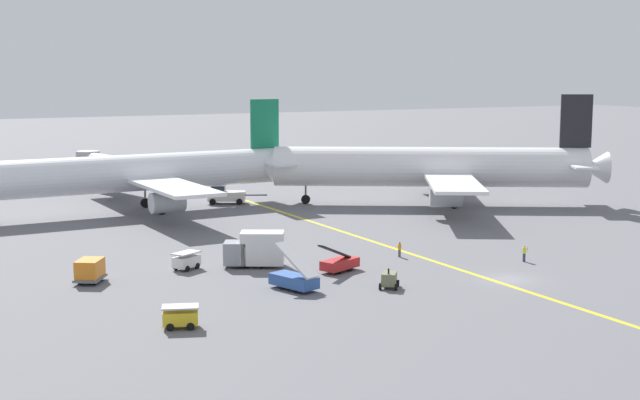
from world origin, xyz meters
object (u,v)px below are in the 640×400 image
at_px(gse_stair_truck_yellow, 294,278).
at_px(gse_baggage_cart_near_cluster, 186,261).
at_px(pushback_tug, 226,195).
at_px(airliner_at_gate_left, 133,174).
at_px(ground_crew_wing_walker_right, 400,249).
at_px(airliner_being_pushed, 433,168).
at_px(gse_belt_loader_portside, 339,263).
at_px(jet_bridge, 106,165).
at_px(gse_baggage_cart_trailing, 180,317).
at_px(ground_crew_ramp_agent_by_cones, 524,253).
at_px(gse_catering_truck_tall, 255,249).
at_px(gse_container_dolly_flat, 90,270).
at_px(gse_gpu_cart_small, 389,279).

bearing_deg(gse_stair_truck_yellow, gse_baggage_cart_near_cluster, 116.71).
bearing_deg(pushback_tug, airliner_at_gate_left, -171.84).
xyz_separation_m(gse_stair_truck_yellow, ground_crew_wing_walker_right, (15.56, 7.52, -0.22)).
height_order(airliner_being_pushed, pushback_tug, airliner_being_pushed).
bearing_deg(ground_crew_wing_walker_right, airliner_being_pushed, 50.85).
height_order(gse_belt_loader_portside, jet_bridge, jet_bridge).
bearing_deg(pushback_tug, gse_baggage_cart_near_cluster, -115.81).
distance_m(gse_baggage_cart_trailing, ground_crew_ramp_agent_by_cones, 38.81).
relative_size(pushback_tug, gse_catering_truck_tall, 1.31).
bearing_deg(gse_stair_truck_yellow, pushback_tug, 75.97).
bearing_deg(gse_belt_loader_portside, gse_stair_truck_yellow, -147.25).
bearing_deg(pushback_tug, jet_bridge, 118.68).
relative_size(gse_container_dolly_flat, ground_crew_wing_walker_right, 2.48).
relative_size(gse_belt_loader_portside, gse_baggage_cart_trailing, 1.62).
bearing_deg(gse_container_dolly_flat, gse_stair_truck_yellow, -34.66).
height_order(pushback_tug, gse_catering_truck_tall, gse_catering_truck_tall).
height_order(gse_belt_loader_portside, gse_baggage_cart_near_cluster, gse_belt_loader_portside).
bearing_deg(gse_catering_truck_tall, airliner_being_pushed, 34.13).
bearing_deg(gse_stair_truck_yellow, airliner_being_pushed, 42.86).
bearing_deg(gse_belt_loader_portside, airliner_at_gate_left, 100.72).
height_order(gse_baggage_cart_near_cluster, jet_bridge, jet_bridge).
bearing_deg(gse_belt_loader_portside, airliner_being_pushed, 44.71).
height_order(pushback_tug, jet_bridge, jet_bridge).
bearing_deg(gse_baggage_cart_near_cluster, jet_bridge, 83.82).
bearing_deg(airliner_at_gate_left, gse_container_dolly_flat, -110.64).
bearing_deg(jet_bridge, ground_crew_ramp_agent_by_cones, -70.83).
relative_size(airliner_being_pushed, gse_catering_truck_tall, 7.28).
bearing_deg(gse_gpu_cart_small, pushback_tug, 84.90).
distance_m(gse_gpu_cart_small, gse_container_dolly_flat, 27.18).
bearing_deg(gse_baggage_cart_near_cluster, gse_baggage_cart_trailing, -109.54).
bearing_deg(gse_baggage_cart_trailing, ground_crew_ramp_agent_by_cones, 9.96).
bearing_deg(gse_baggage_cart_trailing, ground_crew_wing_walker_right, 26.91).
xyz_separation_m(gse_baggage_cart_near_cluster, jet_bridge, (6.52, 60.20, 3.28)).
bearing_deg(airliner_being_pushed, gse_stair_truck_yellow, -137.14).
height_order(gse_belt_loader_portside, ground_crew_ramp_agent_by_cones, gse_belt_loader_portside).
distance_m(airliner_being_pushed, ground_crew_wing_walker_right, 36.78).
bearing_deg(gse_baggage_cart_trailing, jet_bridge, 80.54).
bearing_deg(jet_bridge, gse_container_dolly_flat, -104.66).
xyz_separation_m(airliner_at_gate_left, airliner_being_pushed, (40.02, -12.33, 0.07)).
relative_size(gse_container_dolly_flat, jet_bridge, 0.22).
relative_size(airliner_at_gate_left, gse_gpu_cart_small, 18.79).
height_order(airliner_being_pushed, ground_crew_ramp_agent_by_cones, airliner_being_pushed).
height_order(gse_baggage_cart_trailing, jet_bridge, jet_bridge).
xyz_separation_m(gse_catering_truck_tall, ground_crew_wing_walker_right, (15.12, -2.43, -0.95)).
bearing_deg(airliner_being_pushed, gse_belt_loader_portside, -135.29).
distance_m(airliner_at_gate_left, pushback_tug, 14.66).
bearing_deg(gse_container_dolly_flat, ground_crew_wing_walker_right, -5.90).
distance_m(gse_baggage_cart_near_cluster, jet_bridge, 60.64).
bearing_deg(pushback_tug, ground_crew_wing_walker_right, -85.94).
xyz_separation_m(gse_catering_truck_tall, jet_bridge, (0.10, 62.14, 2.38)).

